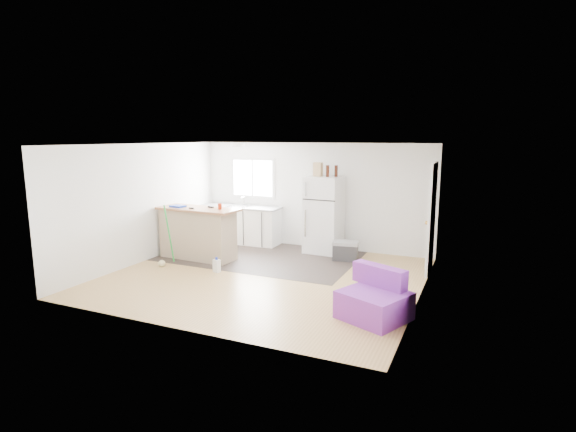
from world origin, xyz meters
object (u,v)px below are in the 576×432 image
object	(u,v)px
red_cup	(220,206)
cardboard_box	(318,169)
bottle_left	(328,171)
cooler	(345,251)
blue_tray	(178,206)
kitchen_cabinets	(240,224)
mop	(164,255)
peninsula	(198,233)
cleaner_jug	(217,266)
refrigerator	(324,215)
purple_seat	(375,300)
bottle_right	(336,171)

from	to	relation	value
red_cup	cardboard_box	bearing A→B (deg)	43.79
bottle_left	cardboard_box	bearing A→B (deg)	171.71
cooler	blue_tray	distance (m)	3.63
cardboard_box	kitchen_cabinets	bearing A→B (deg)	177.90
cooler	mop	distance (m)	3.67
kitchen_cabinets	red_cup	world-z (taller)	red_cup
peninsula	cardboard_box	xyz separation A→B (m)	(2.10, 1.53, 1.29)
blue_tray	bottle_left	world-z (taller)	bottle_left
mop	blue_tray	xyz separation A→B (m)	(-0.16, 0.71, 0.86)
red_cup	cardboard_box	world-z (taller)	cardboard_box
kitchen_cabinets	cardboard_box	world-z (taller)	cardboard_box
peninsula	cleaner_jug	size ratio (longest dim) A/B	6.15
peninsula	mop	bearing A→B (deg)	-105.45
cooler	cardboard_box	bearing A→B (deg)	141.21
mop	peninsula	bearing A→B (deg)	59.85
refrigerator	mop	bearing A→B (deg)	-134.24
refrigerator	mop	distance (m)	3.48
kitchen_cabinets	cleaner_jug	size ratio (longest dim) A/B	6.93
kitchen_cabinets	peninsula	bearing A→B (deg)	-95.06
red_cup	refrigerator	bearing A→B (deg)	41.61
bottle_left	purple_seat	bearing A→B (deg)	-60.20
cleaner_jug	cooler	bearing A→B (deg)	60.04
cleaner_jug	peninsula	bearing A→B (deg)	160.04
peninsula	mop	xyz separation A→B (m)	(-0.27, -0.78, -0.31)
cleaner_jug	blue_tray	bearing A→B (deg)	172.70
refrigerator	bottle_right	bearing A→B (deg)	5.75
refrigerator	bottle_left	size ratio (longest dim) A/B	6.73
kitchen_cabinets	blue_tray	distance (m)	1.87
mop	bottle_right	world-z (taller)	bottle_right
bottle_right	blue_tray	bearing A→B (deg)	-150.90
bottle_left	blue_tray	bearing A→B (deg)	-150.41
bottle_left	bottle_right	bearing A→B (deg)	20.52
refrigerator	cleaner_jug	distance (m)	2.72
refrigerator	cooler	xyz separation A→B (m)	(0.64, -0.45, -0.64)
cooler	blue_tray	size ratio (longest dim) A/B	1.92
cleaner_jug	red_cup	world-z (taller)	red_cup
purple_seat	red_cup	bearing A→B (deg)	178.45
purple_seat	cleaner_jug	xyz separation A→B (m)	(-3.23, 0.94, -0.13)
refrigerator	blue_tray	world-z (taller)	refrigerator
cooler	cardboard_box	xyz separation A→B (m)	(-0.79, 0.43, 1.63)
refrigerator	purple_seat	xyz separation A→B (m)	(1.88, -3.19, -0.59)
kitchen_cabinets	purple_seat	size ratio (longest dim) A/B	1.85
cardboard_box	red_cup	bearing A→B (deg)	-136.21
blue_tray	bottle_left	xyz separation A→B (m)	(2.76, 1.57, 0.71)
cardboard_box	bottle_left	world-z (taller)	cardboard_box
refrigerator	cleaner_jug	size ratio (longest dim) A/B	5.78
peninsula	red_cup	xyz separation A→B (m)	(0.54, 0.03, 0.59)
peninsula	cardboard_box	bearing A→B (deg)	39.40
kitchen_cabinets	purple_seat	world-z (taller)	kitchen_cabinets
cleaner_jug	bottle_left	size ratio (longest dim) A/B	1.16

